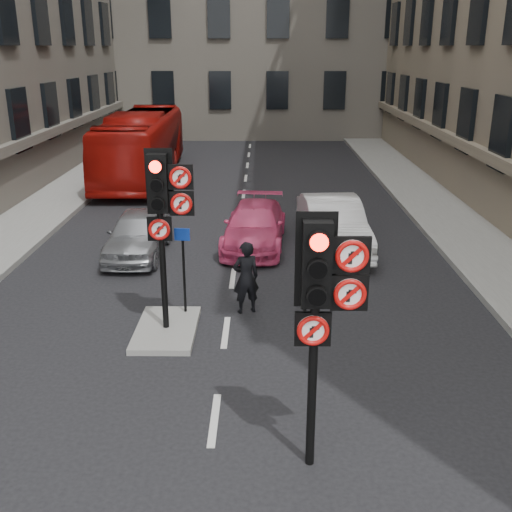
{
  "coord_description": "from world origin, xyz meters",
  "views": [
    {
      "loc": [
        0.73,
        -5.9,
        5.47
      ],
      "look_at": [
        0.64,
        2.27,
        2.6
      ],
      "focal_mm": 42.0,
      "sensor_mm": 36.0,
      "label": 1
    }
  ],
  "objects_px": {
    "car_white": "(333,224)",
    "motorcyclist": "(246,278)",
    "bus_red": "(142,145)",
    "signal_near": "(322,291)",
    "info_sign": "(183,259)",
    "car_pink": "(255,226)",
    "signal_far": "(164,202)",
    "motorcycle": "(306,291)",
    "car_silver": "(138,234)"
  },
  "relations": [
    {
      "from": "signal_far",
      "to": "car_silver",
      "type": "height_order",
      "value": "signal_far"
    },
    {
      "from": "signal_far",
      "to": "car_pink",
      "type": "bearing_deg",
      "value": 73.84
    },
    {
      "from": "signal_near",
      "to": "info_sign",
      "type": "bearing_deg",
      "value": 116.71
    },
    {
      "from": "bus_red",
      "to": "signal_near",
      "type": "bearing_deg",
      "value": -73.59
    },
    {
      "from": "signal_near",
      "to": "bus_red",
      "type": "height_order",
      "value": "signal_near"
    },
    {
      "from": "signal_near",
      "to": "motorcycle",
      "type": "height_order",
      "value": "signal_near"
    },
    {
      "from": "signal_near",
      "to": "bus_red",
      "type": "distance_m",
      "value": 20.0
    },
    {
      "from": "signal_near",
      "to": "car_pink",
      "type": "height_order",
      "value": "signal_near"
    },
    {
      "from": "motorcycle",
      "to": "motorcyclist",
      "type": "height_order",
      "value": "motorcyclist"
    },
    {
      "from": "signal_far",
      "to": "motorcyclist",
      "type": "distance_m",
      "value": 2.62
    },
    {
      "from": "car_pink",
      "to": "motorcyclist",
      "type": "distance_m",
      "value": 4.62
    },
    {
      "from": "signal_near",
      "to": "bus_red",
      "type": "xyz_separation_m",
      "value": [
        -5.99,
        19.05,
        -1.16
      ]
    },
    {
      "from": "signal_near",
      "to": "motorcycle",
      "type": "xyz_separation_m",
      "value": [
        0.19,
        5.01,
        -2.09
      ]
    },
    {
      "from": "car_white",
      "to": "bus_red",
      "type": "distance_m",
      "value": 12.12
    },
    {
      "from": "car_pink",
      "to": "bus_red",
      "type": "height_order",
      "value": "bus_red"
    },
    {
      "from": "motorcycle",
      "to": "car_pink",
      "type": "bearing_deg",
      "value": 109.81
    },
    {
      "from": "info_sign",
      "to": "car_white",
      "type": "bearing_deg",
      "value": 57.37
    },
    {
      "from": "signal_far",
      "to": "bus_red",
      "type": "distance_m",
      "value": 15.48
    },
    {
      "from": "car_pink",
      "to": "motorcycle",
      "type": "bearing_deg",
      "value": -71.61
    },
    {
      "from": "signal_near",
      "to": "car_white",
      "type": "distance_m",
      "value": 9.6
    },
    {
      "from": "bus_red",
      "to": "info_sign",
      "type": "distance_m",
      "value": 14.76
    },
    {
      "from": "bus_red",
      "to": "motorcyclist",
      "type": "distance_m",
      "value": 14.88
    },
    {
      "from": "bus_red",
      "to": "car_silver",
      "type": "bearing_deg",
      "value": -81.06
    },
    {
      "from": "bus_red",
      "to": "info_sign",
      "type": "bearing_deg",
      "value": -76.91
    },
    {
      "from": "car_white",
      "to": "signal_near",
      "type": "bearing_deg",
      "value": -101.62
    },
    {
      "from": "bus_red",
      "to": "motorcyclist",
      "type": "xyz_separation_m",
      "value": [
        4.89,
        -14.04,
        -0.62
      ]
    },
    {
      "from": "car_white",
      "to": "motorcyclist",
      "type": "relative_size",
      "value": 2.74
    },
    {
      "from": "signal_near",
      "to": "car_pink",
      "type": "distance_m",
      "value": 9.87
    },
    {
      "from": "info_sign",
      "to": "motorcycle",
      "type": "bearing_deg",
      "value": 11.52
    },
    {
      "from": "car_pink",
      "to": "car_white",
      "type": "bearing_deg",
      "value": -3.03
    },
    {
      "from": "motorcyclist",
      "to": "info_sign",
      "type": "distance_m",
      "value": 1.41
    },
    {
      "from": "car_silver",
      "to": "bus_red",
      "type": "height_order",
      "value": "bus_red"
    },
    {
      "from": "car_silver",
      "to": "motorcycle",
      "type": "xyz_separation_m",
      "value": [
        4.36,
        -3.74,
        -0.12
      ]
    },
    {
      "from": "signal_near",
      "to": "signal_far",
      "type": "relative_size",
      "value": 1.0
    },
    {
      "from": "car_silver",
      "to": "motorcycle",
      "type": "bearing_deg",
      "value": -40.3
    },
    {
      "from": "signal_near",
      "to": "car_white",
      "type": "height_order",
      "value": "signal_near"
    },
    {
      "from": "car_silver",
      "to": "bus_red",
      "type": "bearing_deg",
      "value": 100.3
    },
    {
      "from": "signal_near",
      "to": "car_silver",
      "type": "distance_m",
      "value": 9.89
    },
    {
      "from": "signal_far",
      "to": "car_silver",
      "type": "distance_m",
      "value": 5.42
    },
    {
      "from": "car_silver",
      "to": "car_pink",
      "type": "xyz_separation_m",
      "value": [
        3.2,
        0.87,
        -0.02
      ]
    },
    {
      "from": "car_white",
      "to": "bus_red",
      "type": "xyz_separation_m",
      "value": [
        -7.22,
        9.71,
        0.7
      ]
    },
    {
      "from": "car_white",
      "to": "info_sign",
      "type": "bearing_deg",
      "value": -132.32
    },
    {
      "from": "signal_far",
      "to": "motorcycle",
      "type": "xyz_separation_m",
      "value": [
        2.79,
        1.01,
        -2.21
      ]
    },
    {
      "from": "signal_far",
      "to": "motorcycle",
      "type": "distance_m",
      "value": 3.69
    },
    {
      "from": "car_pink",
      "to": "info_sign",
      "type": "distance_m",
      "value": 5.13
    },
    {
      "from": "car_silver",
      "to": "bus_red",
      "type": "relative_size",
      "value": 0.35
    },
    {
      "from": "signal_near",
      "to": "car_pink",
      "type": "bearing_deg",
      "value": 95.76
    },
    {
      "from": "motorcycle",
      "to": "motorcyclist",
      "type": "bearing_deg",
      "value": -174.25
    },
    {
      "from": "signal_near",
      "to": "info_sign",
      "type": "height_order",
      "value": "signal_near"
    },
    {
      "from": "car_pink",
      "to": "motorcyclist",
      "type": "bearing_deg",
      "value": -87.27
    }
  ]
}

